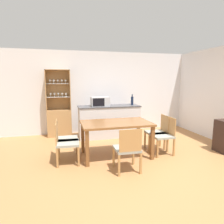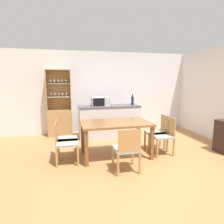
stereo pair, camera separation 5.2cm
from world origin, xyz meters
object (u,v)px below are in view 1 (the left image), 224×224
(display_cabinet, at_px, (59,117))
(dining_chair_side_left_near, at_px, (66,143))
(dining_chair_side_right_near, at_px, (163,135))
(dining_chair_side_left_far, at_px, (65,139))
(wine_bottle, at_px, (132,100))
(dining_chair_head_near, at_px, (128,149))
(dining_chair_side_right_far, at_px, (158,132))
(microwave, at_px, (100,102))
(dining_table, at_px, (116,126))

(display_cabinet, distance_m, dining_chair_side_left_near, 2.15)
(dining_chair_side_right_near, height_order, dining_chair_side_left_near, same)
(dining_chair_side_left_far, relative_size, wine_bottle, 2.67)
(dining_chair_head_near, relative_size, dining_chair_side_right_near, 1.00)
(dining_chair_side_left_far, xyz_separation_m, dining_chair_side_right_far, (2.17, -0.00, 0.00))
(display_cabinet, bearing_deg, dining_chair_side_left_far, -86.26)
(display_cabinet, relative_size, dining_chair_side_left_near, 2.34)
(dining_chair_side_right_far, bearing_deg, microwave, 43.43)
(dining_table, relative_size, dining_chair_side_right_far, 1.78)
(dining_chair_side_right_far, height_order, microwave, microwave)
(dining_chair_side_left_far, bearing_deg, dining_chair_side_right_near, 83.03)
(dining_chair_head_near, bearing_deg, wine_bottle, 69.42)
(dining_chair_head_near, bearing_deg, dining_table, 91.25)
(wine_bottle, bearing_deg, dining_chair_side_right_near, -84.77)
(dining_chair_side_left_near, relative_size, microwave, 1.64)
(display_cabinet, xyz_separation_m, dining_chair_side_right_far, (2.30, -1.88, -0.14))
(dining_chair_head_near, bearing_deg, microwave, 92.73)
(dining_chair_side_right_near, distance_m, microwave, 2.09)
(display_cabinet, relative_size, dining_chair_side_right_near, 2.34)
(microwave, bearing_deg, dining_table, -87.81)
(display_cabinet, xyz_separation_m, dining_chair_side_right_near, (2.30, -2.14, -0.14))
(dining_chair_side_right_near, bearing_deg, dining_chair_side_left_near, 89.21)
(wine_bottle, bearing_deg, dining_chair_side_right_far, -83.79)
(dining_chair_side_right_near, bearing_deg, dining_table, 82.19)
(display_cabinet, xyz_separation_m, dining_chair_head_near, (1.21, -2.80, -0.14))
(dining_table, distance_m, dining_chair_side_right_far, 1.12)
(dining_table, relative_size, wine_bottle, 4.76)
(dining_chair_head_near, bearing_deg, dining_chair_side_left_near, 150.14)
(dining_chair_side_right_near, distance_m, dining_chair_side_left_near, 2.17)
(dining_chair_side_left_far, distance_m, microwave, 1.82)
(microwave, height_order, wine_bottle, wine_bottle)
(wine_bottle, bearing_deg, dining_chair_side_left_far, -145.27)
(dining_chair_side_right_near, relative_size, dining_chair_side_left_far, 1.00)
(dining_chair_side_right_near, xyz_separation_m, dining_chair_side_left_far, (-2.17, 0.27, 0.00))
(display_cabinet, relative_size, dining_chair_side_right_far, 2.34)
(display_cabinet, height_order, dining_chair_side_right_near, display_cabinet)
(dining_chair_side_right_far, distance_m, microwave, 1.89)
(dining_chair_side_right_far, bearing_deg, dining_chair_side_left_far, 93.36)
(dining_chair_side_left_near, bearing_deg, microwave, 151.95)
(dining_chair_side_right_near, bearing_deg, dining_chair_side_right_far, -0.70)
(dining_chair_side_left_far, bearing_deg, dining_chair_side_left_near, 0.16)
(dining_chair_side_left_near, xyz_separation_m, wine_bottle, (2.02, 1.67, 0.63))
(dining_chair_side_left_near, height_order, wine_bottle, wine_bottle)
(dining_chair_side_right_near, xyz_separation_m, dining_chair_side_right_far, (-0.00, 0.27, 0.00))
(dining_table, relative_size, dining_chair_side_right_near, 1.78)
(display_cabinet, distance_m, microwave, 1.35)
(display_cabinet, distance_m, dining_chair_side_right_far, 2.97)
(dining_table, height_order, dining_chair_head_near, dining_chair_head_near)
(display_cabinet, distance_m, wine_bottle, 2.25)
(dining_chair_side_left_far, bearing_deg, microwave, 143.02)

